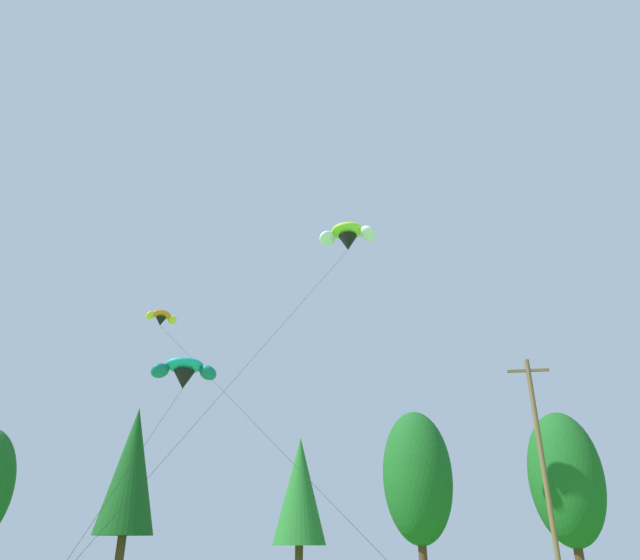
{
  "coord_description": "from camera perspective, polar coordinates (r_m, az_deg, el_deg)",
  "views": [
    {
      "loc": [
        4.75,
        4.08,
        2.56
      ],
      "look_at": [
        1.62,
        25.72,
        12.8
      ],
      "focal_mm": 31.95,
      "sensor_mm": 36.0,
      "label": 1
    }
  ],
  "objects": [
    {
      "name": "parafoil_kite_far_teal",
      "position": [
        30.71,
        -13.46,
        -8.96
      ],
      "size": [
        3.57,
        12.19,
        10.4
      ],
      "color": "teal"
    },
    {
      "name": "treeline_tree_e",
      "position": [
        44.03,
        9.73,
        -18.83
      ],
      "size": [
        4.97,
        4.97,
        11.74
      ],
      "color": "#472D19",
      "rests_on": "ground_plane"
    },
    {
      "name": "parafoil_kite_mid_orange",
      "position": [
        37.98,
        -15.59,
        -3.7
      ],
      "size": [
        15.88,
        16.21,
        14.81
      ],
      "color": "orange"
    },
    {
      "name": "treeline_tree_c",
      "position": [
        47.89,
        -18.39,
        -17.55
      ],
      "size": [
        4.36,
        4.36,
        12.55
      ],
      "color": "#472D19",
      "rests_on": "ground_plane"
    },
    {
      "name": "parafoil_kite_high_lime_white",
      "position": [
        37.75,
        2.76,
        4.4
      ],
      "size": [
        9.05,
        17.37,
        20.86
      ],
      "color": "#93D633"
    },
    {
      "name": "utility_pole",
      "position": [
        32.34,
        21.48,
        -17.05
      ],
      "size": [
        2.2,
        0.26,
        11.8
      ],
      "color": "brown",
      "rests_on": "ground_plane"
    },
    {
      "name": "treeline_tree_d",
      "position": [
        44.13,
        -2.03,
        -20.27
      ],
      "size": [
        3.8,
        3.8,
        9.99
      ],
      "color": "#472D19",
      "rests_on": "ground_plane"
    },
    {
      "name": "treeline_tree_f",
      "position": [
        43.54,
        23.39,
        -17.75
      ],
      "size": [
        4.78,
        4.78,
        11.04
      ],
      "color": "#472D19",
      "rests_on": "ground_plane"
    }
  ]
}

